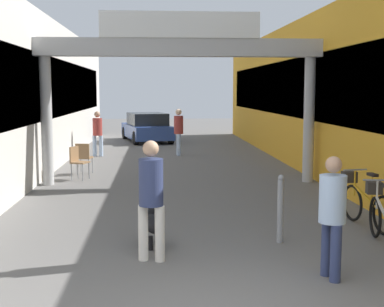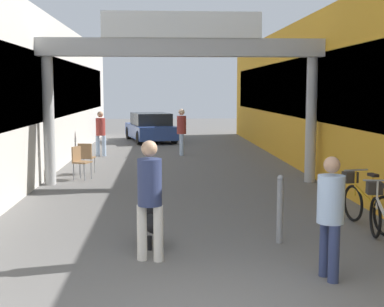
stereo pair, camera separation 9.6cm
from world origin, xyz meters
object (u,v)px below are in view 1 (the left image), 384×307
bicycle_silver_second (382,217)px  bicycle_orange_third (364,202)px  pedestrian_companion (332,210)px  pedestrian_elderly_walking (98,131)px  bollard_post_metal (280,208)px  parked_car_blue (147,128)px  pedestrian_carrying_crate (179,129)px  cafe_chair_wood_nearer (77,160)px  pedestrian_with_dog (151,193)px  cafe_chair_wood_farther (84,156)px  dog_on_leash (153,223)px

bicycle_silver_second → bicycle_orange_third: same height
pedestrian_companion → pedestrian_elderly_walking: bearing=108.3°
bollard_post_metal → parked_car_blue: bearing=97.9°
bicycle_silver_second → parked_car_blue: parked_car_blue is taller
pedestrian_carrying_crate → parked_car_blue: pedestrian_carrying_crate is taller
bicycle_orange_third → cafe_chair_wood_nearer: bicycle_orange_third is taller
pedestrian_companion → pedestrian_carrying_crate: (-1.36, 13.07, 0.09)m
pedestrian_with_dog → cafe_chair_wood_farther: pedestrian_with_dog is taller
dog_on_leash → bicycle_orange_third: 3.82m
pedestrian_carrying_crate → bollard_post_metal: (1.09, -11.43, -0.43)m
dog_on_leash → bicycle_silver_second: bearing=-3.4°
pedestrian_elderly_walking → bollard_post_metal: bearing=-70.5°
pedestrian_carrying_crate → parked_car_blue: bearing=102.7°
pedestrian_companion → cafe_chair_wood_nearer: bearing=118.6°
pedestrian_elderly_walking → bicycle_orange_third: 11.93m
pedestrian_with_dog → cafe_chair_wood_nearer: pedestrian_with_dog is taller
pedestrian_companion → dog_on_leash: pedestrian_companion is taller
pedestrian_companion → bicycle_orange_third: 2.97m
pedestrian_with_dog → parked_car_blue: (-0.32, 17.69, -0.33)m
pedestrian_companion → pedestrian_elderly_walking: size_ratio=0.97×
bicycle_orange_third → bollard_post_metal: (-1.71, -0.91, 0.11)m
dog_on_leash → bollard_post_metal: size_ratio=0.73×
pedestrian_carrying_crate → cafe_chair_wood_nearer: pedestrian_carrying_crate is taller
pedestrian_carrying_crate → cafe_chair_wood_farther: size_ratio=1.92×
bicycle_orange_third → pedestrian_companion: bearing=-119.5°
bicycle_silver_second → dog_on_leash: bearing=176.6°
cafe_chair_wood_farther → bicycle_orange_third: bearing=-47.5°
pedestrian_companion → bicycle_silver_second: (1.29, 1.44, -0.45)m
pedestrian_elderly_walking → bicycle_orange_third: (5.74, -10.45, -0.49)m
pedestrian_carrying_crate → bicycle_silver_second: size_ratio=1.02×
cafe_chair_wood_farther → dog_on_leash: bearing=-74.4°
bicycle_silver_second → bicycle_orange_third: (0.16, 1.11, 0.00)m
cafe_chair_wood_farther → pedestrian_carrying_crate: bearing=56.0°
pedestrian_companion → parked_car_blue: size_ratio=0.37×
bicycle_orange_third → cafe_chair_wood_farther: (-5.69, 6.23, 0.10)m
bollard_post_metal → cafe_chair_wood_farther: bollard_post_metal is taller
dog_on_leash → bollard_post_metal: (2.00, -0.01, 0.20)m
bicycle_orange_third → cafe_chair_wood_farther: bicycle_orange_third is taller
pedestrian_elderly_walking → cafe_chair_wood_nearer: 5.13m
bollard_post_metal → dog_on_leash: bearing=179.8°
bicycle_silver_second → pedestrian_carrying_crate: bearing=102.8°
pedestrian_elderly_walking → dog_on_leash: (2.04, -11.35, -0.58)m
pedestrian_elderly_walking → pedestrian_with_dog: bearing=-80.5°
bollard_post_metal → parked_car_blue: 17.09m
cafe_chair_wood_nearer → pedestrian_companion: bearing=-61.4°
dog_on_leash → bollard_post_metal: bearing=-0.2°
cafe_chair_wood_nearer → cafe_chair_wood_farther: 0.89m
pedestrian_carrying_crate → pedestrian_elderly_walking: bearing=-178.7°
bicycle_silver_second → cafe_chair_wood_farther: (-5.54, 7.33, 0.10)m
pedestrian_carrying_crate → bicycle_silver_second: pedestrian_carrying_crate is taller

